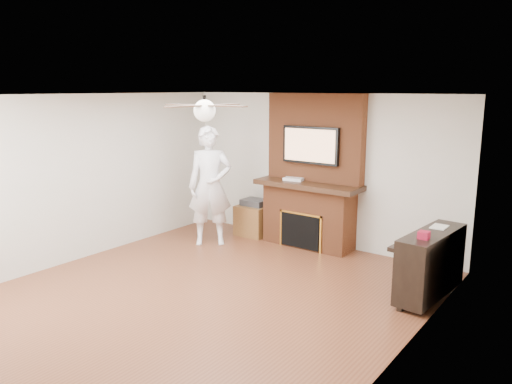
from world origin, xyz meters
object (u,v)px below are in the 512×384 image
Objects in this scene: side_table at (255,218)px; person at (210,186)px; fireplace at (311,187)px; piano at (430,262)px.

person is at bearing -108.82° from side_table.
fireplace reaches higher than piano.
fireplace reaches higher than person.
piano is at bearing -41.33° from person.
fireplace is at bearing 161.81° from piano.
person is at bearing -175.82° from piano.
side_table is 3.52m from piano.
person is 3.07× the size of side_table.
fireplace reaches higher than side_table.
side_table is 0.48× the size of piano.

